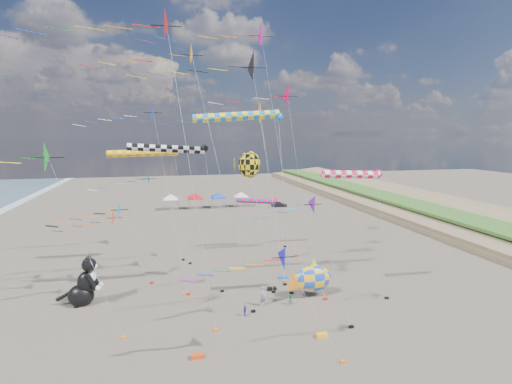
{
  "coord_description": "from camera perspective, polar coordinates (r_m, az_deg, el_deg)",
  "views": [
    {
      "loc": [
        -7.41,
        -24.24,
        15.72
      ],
      "look_at": [
        1.09,
        12.0,
        10.31
      ],
      "focal_mm": 28.0,
      "sensor_mm": 36.0,
      "label": 1
    }
  ],
  "objects": [
    {
      "name": "delta_kite_11",
      "position": [
        25.81,
        1.34,
        -10.97
      ],
      "size": [
        11.03,
        1.81,
        8.49
      ],
      "color": "#1110BD",
      "rests_on": "ground"
    },
    {
      "name": "delta_kite_5",
      "position": [
        50.03,
        0.36,
        21.09
      ],
      "size": [
        17.65,
        3.27,
        28.69
      ],
      "color": "#F60BA3",
      "rests_on": "ground"
    },
    {
      "name": "delta_kite_8",
      "position": [
        33.34,
        -10.49,
        18.19
      ],
      "size": [
        12.19,
        1.97,
        22.91
      ],
      "color": "orange",
      "rests_on": "ground"
    },
    {
      "name": "delta_kite_6",
      "position": [
        31.02,
        -15.69,
        21.82
      ],
      "size": [
        14.3,
        2.47,
        24.7
      ],
      "color": "#BF1009",
      "rests_on": "ground"
    },
    {
      "name": "cat_inflatable",
      "position": [
        40.98,
        -23.47,
        -11.43
      ],
      "size": [
        3.72,
        2.16,
        4.78
      ],
      "primitive_type": null,
      "rotation": [
        0.0,
        0.0,
        -0.11
      ],
      "color": "black",
      "rests_on": "ground"
    },
    {
      "name": "delta_kite_9",
      "position": [
        38.06,
        -16.02,
        10.4
      ],
      "size": [
        9.15,
        1.86,
        18.65
      ],
      "color": "#1425C3",
      "rests_on": "ground"
    },
    {
      "name": "delta_kite_2",
      "position": [
        31.54,
        -27.46,
        4.08
      ],
      "size": [
        11.35,
        2.37,
        15.39
      ],
      "color": "#119028",
      "rests_on": "ground"
    },
    {
      "name": "windsock_0",
      "position": [
        47.63,
        -15.57,
        5.33
      ],
      "size": [
        9.17,
        0.87,
        14.02
      ],
      "color": "orange",
      "rests_on": "ground"
    },
    {
      "name": "windsock_2",
      "position": [
        54.25,
        0.38,
        -1.31
      ],
      "size": [
        7.02,
        0.71,
        7.1
      ],
      "color": "red",
      "rests_on": "ground"
    },
    {
      "name": "kite_bag_0",
      "position": [
        41.75,
        2.26,
        -13.64
      ],
      "size": [
        0.9,
        0.44,
        0.3
      ],
      "primitive_type": "cube",
      "color": "black",
      "rests_on": "ground"
    },
    {
      "name": "delta_kite_10",
      "position": [
        40.17,
        -0.19,
        11.02
      ],
      "size": [
        12.09,
        2.63,
        19.23
      ],
      "color": "orange",
      "rests_on": "ground"
    },
    {
      "name": "person_adult",
      "position": [
        37.98,
        1.01,
        -14.65
      ],
      "size": [
        0.79,
        0.65,
        1.86
      ],
      "primitive_type": "imported",
      "rotation": [
        0.0,
        0.0,
        0.36
      ],
      "color": "gray",
      "rests_on": "ground"
    },
    {
      "name": "windsock_1",
      "position": [
        36.67,
        -2.14,
        10.65
      ],
      "size": [
        9.53,
        0.82,
        17.73
      ],
      "color": "blue",
      "rests_on": "ground"
    },
    {
      "name": "windsock_4",
      "position": [
        36.92,
        13.89,
        2.35
      ],
      "size": [
        7.13,
        0.75,
        12.52
      ],
      "color": "#EB1040",
      "rests_on": "ground"
    },
    {
      "name": "delta_kite_12",
      "position": [
        38.84,
        -18.24,
        -2.67
      ],
      "size": [
        10.0,
        1.65,
        9.86
      ],
      "color": "blue",
      "rests_on": "ground"
    },
    {
      "name": "kite_bag_3",
      "position": [
        30.8,
        -8.36,
        -22.19
      ],
      "size": [
        0.9,
        0.44,
        0.3
      ],
      "primitive_type": "cube",
      "color": "#DD420F",
      "rests_on": "ground"
    },
    {
      "name": "angelfish_kite",
      "position": [
        39.6,
        -1.21,
        3.79
      ],
      "size": [
        3.74,
        3.02,
        14.05
      ],
      "color": "yellow",
      "rests_on": "ground"
    },
    {
      "name": "kite_bag_2",
      "position": [
        33.53,
        9.4,
        -19.52
      ],
      "size": [
        0.9,
        0.44,
        0.3
      ],
      "primitive_type": "cube",
      "color": "#FEAC15",
      "rests_on": "ground"
    },
    {
      "name": "delta_kite_0",
      "position": [
        49.56,
        -15.99,
        1.51
      ],
      "size": [
        10.03,
        1.82,
        11.44
      ],
      "color": "#15AAD8",
      "rests_on": "ground"
    },
    {
      "name": "tent_row",
      "position": [
        85.64,
        -7.08,
        -0.23
      ],
      "size": [
        19.2,
        4.2,
        3.8
      ],
      "color": "white",
      "rests_on": "ground"
    },
    {
      "name": "child_blue",
      "position": [
        36.27,
        -1.6,
        -16.58
      ],
      "size": [
        0.52,
        0.59,
        0.96
      ],
      "primitive_type": "imported",
      "rotation": [
        0.0,
        0.0,
        0.94
      ],
      "color": "#232FAC",
      "rests_on": "ground"
    },
    {
      "name": "kite_bag_1",
      "position": [
        44.84,
        3.89,
        -12.07
      ],
      "size": [
        0.9,
        0.44,
        0.3
      ],
      "primitive_type": "cube",
      "color": "blue",
      "rests_on": "ground"
    },
    {
      "name": "delta_kite_4",
      "position": [
        30.4,
        6.27,
        -2.68
      ],
      "size": [
        9.07,
        1.67,
        11.2
      ],
      "color": "#711493",
      "rests_on": "ground"
    },
    {
      "name": "windsock_3",
      "position": [
        38.03,
        -12.07,
        5.94
      ],
      "size": [
        8.69,
        0.71,
        14.74
      ],
      "color": "black",
      "rests_on": "ground"
    },
    {
      "name": "fish_inflatable",
      "position": [
        39.92,
        7.96,
        -12.19
      ],
      "size": [
        5.36,
        2.82,
        3.85
      ],
      "color": "blue",
      "rests_on": "ground"
    },
    {
      "name": "ground",
      "position": [
        29.83,
        3.53,
        -23.56
      ],
      "size": [
        260.0,
        260.0,
        0.0
      ],
      "primitive_type": "plane",
      "color": "brown",
      "rests_on": "ground"
    },
    {
      "name": "delta_kite_7",
      "position": [
        39.47,
        -2.39,
        17.13
      ],
      "size": [
        14.98,
        3.09,
        23.56
      ],
      "color": "black",
      "rests_on": "ground"
    },
    {
      "name": "delta_kite_1",
      "position": [
        43.27,
        -20.93,
        -4.09
      ],
      "size": [
        9.16,
        1.76,
        8.11
      ],
      "color": "#FB3713",
      "rests_on": "ground"
    },
    {
      "name": "parked_car",
      "position": [
        87.13,
        3.33,
        -1.75
      ],
      "size": [
        3.6,
        1.83,
        1.17
      ],
      "primitive_type": "imported",
      "rotation": [
        0.0,
        0.0,
        1.44
      ],
      "color": "#26262D",
      "rests_on": "ground"
    },
    {
      "name": "child_green",
      "position": [
        38.45,
        4.99,
        -15.04
      ],
      "size": [
        0.53,
        0.42,
        1.05
      ],
      "primitive_type": "imported",
      "rotation": [
        0.0,
        0.0,
        -0.05
      ],
      "color": "#248443",
      "rests_on": "ground"
    },
    {
      "name": "delta_kite_3",
      "position": [
        44.19,
        2.88,
        13.26
      ],
      "size": [
        13.1,
        2.44,
        21.1
      ],
      "color": "#EF0A41",
      "rests_on": "ground"
    }
  ]
}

